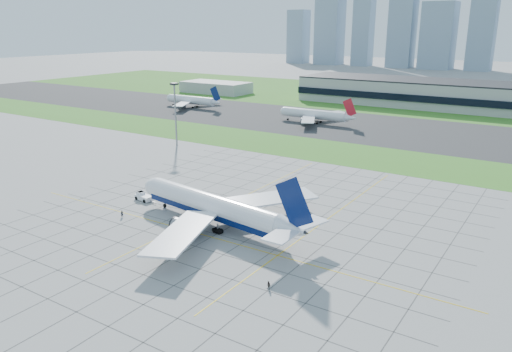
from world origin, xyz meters
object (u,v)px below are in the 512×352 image
Objects in this scene: light_mast at (175,106)px; pushback_tug at (143,197)px; distant_jet_1 at (315,114)px; crew_near at (122,214)px; crew_far at (269,285)px; airliner at (214,207)px; distant_jet_0 at (192,100)px.

light_mast reaches higher than pushback_tug.
pushback_tug is at bearing -84.92° from distant_jet_1.
crew_near reaches higher than crew_far.
pushback_tug is at bearing -179.80° from airliner.
pushback_tug reaches higher than crew_far.
airliner is at bearing -36.11° from crew_near.
pushback_tug is 0.19× the size of distant_jet_1.
crew_near is at bearing -58.35° from light_mast.
distant_jet_1 is (25.97, 75.63, -11.70)m from light_mast.
airliner is 34.25m from crew_far.
crew_near is (42.78, -69.41, -15.28)m from light_mast.
distant_jet_0 is at bearing 176.48° from distant_jet_1.
distant_jet_0 is (-59.40, 80.88, -11.70)m from light_mast.
airliner reaches higher than pushback_tug.
light_mast is 16.02× the size of crew_far.
distant_jet_1 is at bearing 71.05° from light_mast.
airliner is 142.12m from distant_jet_1.
distant_jet_0 reaches higher than pushback_tug.
airliner reaches higher than crew_near.
crew_far is at bearing -66.48° from distant_jet_1.
crew_near is at bearing -151.41° from airliner.
distant_jet_1 is (-40.05, 136.36, -0.28)m from airliner.
pushback_tug reaches higher than crew_near.
pushback_tug is at bearing 170.82° from crew_far.
crew_far is (27.83, -19.57, -3.97)m from airliner.
crew_far is 222.44m from distant_jet_0.
crew_far is at bearing -68.62° from crew_near.
distant_jet_0 is (-125.42, 141.61, -0.28)m from airliner.
crew_far is at bearing -40.55° from light_mast.
light_mast is 101.03m from distant_jet_0.
distant_jet_1 reaches higher than crew_far.
crew_near is at bearing -55.79° from distant_jet_0.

